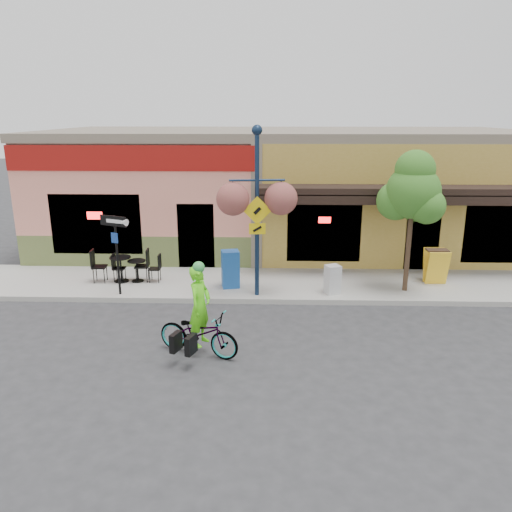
% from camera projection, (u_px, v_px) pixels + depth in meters
% --- Properties ---
extents(ground, '(90.00, 90.00, 0.00)m').
position_uv_depth(ground, '(290.00, 311.00, 13.39)').
color(ground, '#2D2D30').
rests_on(ground, ground).
extents(sidewalk, '(24.00, 3.00, 0.15)m').
position_uv_depth(sidewalk, '(288.00, 284.00, 15.29)').
color(sidewalk, '#9E9B93').
rests_on(sidewalk, ground).
extents(curb, '(24.00, 0.12, 0.15)m').
position_uv_depth(curb, '(289.00, 301.00, 13.90)').
color(curb, '#A8A59E').
rests_on(curb, ground).
extents(building, '(18.20, 8.20, 4.50)m').
position_uv_depth(building, '(284.00, 187.00, 19.97)').
color(building, '#ED8B75').
rests_on(building, ground).
extents(bicycle, '(2.02, 1.29, 1.00)m').
position_uv_depth(bicycle, '(199.00, 333.00, 10.91)').
color(bicycle, maroon).
rests_on(bicycle, ground).
extents(cyclist_rider, '(0.63, 0.76, 1.78)m').
position_uv_depth(cyclist_rider, '(200.00, 317.00, 10.80)').
color(cyclist_rider, '#5EEF19').
rests_on(cyclist_rider, ground).
extents(lamp_post, '(1.55, 0.74, 4.70)m').
position_uv_depth(lamp_post, '(257.00, 213.00, 13.55)').
color(lamp_post, '#13243D').
rests_on(lamp_post, sidewalk).
extents(one_way_sign, '(0.88, 0.51, 2.28)m').
position_uv_depth(one_way_sign, '(117.00, 256.00, 13.95)').
color(one_way_sign, black).
rests_on(one_way_sign, sidewalk).
extents(cafe_set_left, '(1.46, 0.74, 0.87)m').
position_uv_depth(cafe_set_left, '(137.00, 268.00, 15.20)').
color(cafe_set_left, black).
rests_on(cafe_set_left, sidewalk).
extents(cafe_set_right, '(1.76, 0.97, 1.02)m').
position_uv_depth(cafe_set_right, '(121.00, 266.00, 15.17)').
color(cafe_set_right, black).
rests_on(cafe_set_right, sidewalk).
extents(newspaper_box_blue, '(0.58, 0.54, 1.11)m').
position_uv_depth(newspaper_box_blue, '(230.00, 269.00, 14.70)').
color(newspaper_box_blue, '#1B51A2').
rests_on(newspaper_box_blue, sidewalk).
extents(newspaper_box_grey, '(0.49, 0.48, 0.83)m').
position_uv_depth(newspaper_box_grey, '(332.00, 279.00, 14.21)').
color(newspaper_box_grey, silver).
rests_on(newspaper_box_grey, sidewalk).
extents(street_tree, '(2.00, 2.00, 4.08)m').
position_uv_depth(street_tree, '(411.00, 222.00, 14.00)').
color(street_tree, '#3D7A26').
rests_on(street_tree, sidewalk).
extents(sandwich_board, '(0.64, 0.48, 1.06)m').
position_uv_depth(sandwich_board, '(438.00, 268.00, 14.86)').
color(sandwich_board, yellow).
rests_on(sandwich_board, sidewalk).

